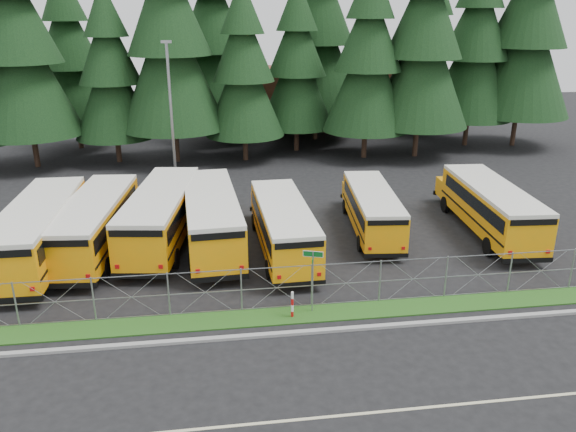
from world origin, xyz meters
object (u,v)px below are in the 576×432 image
at_px(bus_6, 371,210).
at_px(light_standard, 171,110).
at_px(bus_3, 211,219).
at_px(street_sign, 313,268).
at_px(bus_2, 163,216).
at_px(bus_1, 97,225).
at_px(bus_4, 282,227).
at_px(bus_0, 42,232).
at_px(striped_bollard, 292,305).
at_px(bus_east, 488,209).

xyz_separation_m(bus_6, light_standard, (-11.54, 10.65, 4.22)).
bearing_deg(bus_3, street_sign, -65.73).
bearing_deg(bus_2, bus_1, -160.62).
bearing_deg(bus_1, bus_4, -3.44).
bearing_deg(bus_0, bus_1, 18.69).
xyz_separation_m(bus_4, street_sign, (0.44, -6.44, 0.65)).
bearing_deg(light_standard, street_sign, -71.12).
relative_size(bus_4, light_standard, 1.04).
relative_size(bus_4, striped_bollard, 8.80).
relative_size(bus_0, bus_1, 1.05).
bearing_deg(light_standard, bus_east, -32.89).
height_order(bus_6, street_sign, street_sign).
bearing_deg(bus_0, street_sign, -28.95).
height_order(bus_0, light_standard, light_standard).
relative_size(bus_0, bus_4, 1.11).
distance_m(bus_6, bus_east, 6.62).
distance_m(bus_0, bus_east, 24.09).
height_order(bus_2, striped_bollard, bus_2).
bearing_deg(bus_3, bus_1, 175.85).
relative_size(bus_0, bus_2, 1.01).
bearing_deg(striped_bollard, bus_3, 111.30).
height_order(bus_0, bus_2, bus_0).
relative_size(bus_2, bus_east, 1.05).
bearing_deg(striped_bollard, street_sign, 21.88).
bearing_deg(bus_2, bus_0, -157.59).
distance_m(bus_1, bus_3, 5.94).
relative_size(striped_bollard, light_standard, 0.12).
bearing_deg(bus_east, striped_bollard, -143.45).
xyz_separation_m(bus_0, bus_east, (24.09, 0.49, -0.09)).
height_order(bus_4, light_standard, light_standard).
xyz_separation_m(bus_1, street_sign, (10.05, -7.93, 0.56)).
height_order(bus_1, street_sign, bus_1).
xyz_separation_m(bus_3, bus_4, (3.67, -1.41, -0.13)).
height_order(bus_1, striped_bollard, bus_1).
distance_m(bus_2, bus_6, 11.66).
xyz_separation_m(bus_1, light_standard, (3.46, 11.33, 4.03)).
xyz_separation_m(bus_2, bus_3, (2.60, -0.76, -0.01)).
xyz_separation_m(bus_0, light_standard, (6.01, 12.18, 3.96)).
bearing_deg(street_sign, bus_6, 60.13).
bearing_deg(bus_0, striped_bollard, -32.10).
relative_size(bus_6, bus_east, 0.88).
bearing_deg(street_sign, bus_3, 117.64).
height_order(bus_east, light_standard, light_standard).
xyz_separation_m(bus_1, striped_bollard, (9.14, -8.29, -0.87)).
height_order(bus_1, light_standard, light_standard).
distance_m(bus_0, bus_2, 6.09).
relative_size(bus_0, street_sign, 4.18).
xyz_separation_m(bus_2, bus_east, (18.19, -1.03, -0.07)).
height_order(street_sign, light_standard, light_standard).
bearing_deg(bus_1, bus_6, 8.02).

